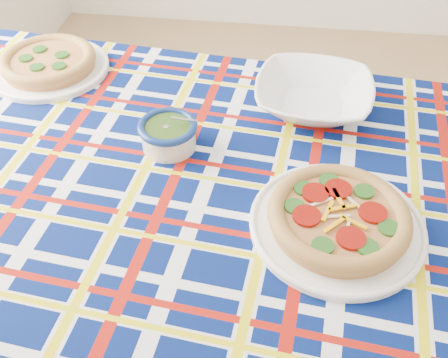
% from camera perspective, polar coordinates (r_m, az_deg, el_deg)
% --- Properties ---
extents(floor, '(4.00, 4.00, 0.00)m').
position_cam_1_polar(floor, '(2.07, 18.05, -10.23)').
color(floor, '#A57F55').
rests_on(floor, ground).
extents(dining_table, '(1.89, 1.29, 0.84)m').
position_cam_1_polar(dining_table, '(1.13, 1.42, -5.30)').
color(dining_table, brown).
rests_on(dining_table, floor).
extents(tablecloth, '(1.93, 1.33, 0.12)m').
position_cam_1_polar(tablecloth, '(1.11, 1.44, -4.37)').
color(tablecloth, '#04134D').
rests_on(tablecloth, dining_table).
extents(main_focaccia_plate, '(0.37, 0.37, 0.07)m').
position_cam_1_polar(main_focaccia_plate, '(1.01, 12.97, -4.20)').
color(main_focaccia_plate, '#B0703E').
rests_on(main_focaccia_plate, tablecloth).
extents(pesto_bowl, '(0.17, 0.17, 0.08)m').
position_cam_1_polar(pesto_bowl, '(1.17, -6.39, 5.28)').
color(pesto_bowl, '#1D340E').
rests_on(pesto_bowl, tablecloth).
extents(serving_bowl, '(0.32, 0.32, 0.07)m').
position_cam_1_polar(serving_bowl, '(1.32, 10.17, 9.38)').
color(serving_bowl, white).
rests_on(serving_bowl, tablecloth).
extents(second_focaccia_plate, '(0.39, 0.39, 0.06)m').
position_cam_1_polar(second_focaccia_plate, '(1.53, -19.43, 12.56)').
color(second_focaccia_plate, '#B0703E').
rests_on(second_focaccia_plate, tablecloth).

